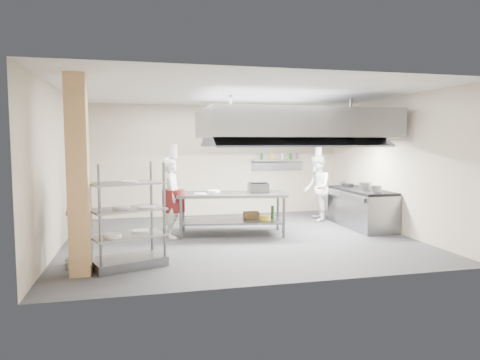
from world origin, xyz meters
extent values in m
plane|color=#39393C|center=(0.00, 0.00, 0.00)|extent=(7.00, 7.00, 0.00)
plane|color=silver|center=(0.00, 0.00, 3.00)|extent=(7.00, 7.00, 0.00)
plane|color=#B9A993|center=(0.00, 3.00, 1.50)|extent=(7.00, 0.00, 7.00)
plane|color=#B9A993|center=(-3.50, 0.00, 1.50)|extent=(0.00, 6.00, 6.00)
plane|color=#B9A993|center=(3.50, 0.00, 1.50)|extent=(0.00, 6.00, 6.00)
cube|color=tan|center=(-2.90, -1.90, 1.50)|extent=(0.30, 0.30, 3.00)
cube|color=gray|center=(1.30, 0.40, 2.40)|extent=(4.00, 2.50, 0.60)
cube|color=white|center=(0.40, 0.40, 2.08)|extent=(1.60, 0.12, 0.04)
cube|color=white|center=(2.20, 0.40, 2.08)|extent=(1.60, 0.12, 0.04)
cube|color=gray|center=(1.80, 2.84, 1.50)|extent=(1.50, 0.28, 0.04)
cube|color=gray|center=(-0.08, 0.37, 0.88)|extent=(2.43, 1.32, 0.06)
cube|color=slate|center=(-0.08, 0.37, 0.30)|extent=(2.23, 1.20, 0.04)
cube|color=slate|center=(3.08, 0.50, 0.42)|extent=(0.80, 2.00, 0.84)
cube|color=black|center=(3.08, 0.50, 0.87)|extent=(0.78, 1.96, 0.06)
imported|color=white|center=(-1.36, 0.39, 0.84)|extent=(0.47, 0.65, 1.69)
imported|color=silver|center=(2.38, 1.50, 0.84)|extent=(0.85, 0.97, 1.68)
imported|color=white|center=(-3.00, -1.32, 0.91)|extent=(0.61, 1.13, 1.82)
cube|color=gray|center=(0.49, 0.30, 1.01)|extent=(0.43, 0.34, 0.20)
cube|color=#95633B|center=(0.39, 0.49, 0.39)|extent=(0.33, 0.23, 0.14)
cylinder|color=gray|center=(3.01, 0.22, 1.00)|extent=(0.28, 0.28, 0.19)
cylinder|color=white|center=(-2.21, -1.60, 0.54)|extent=(0.28, 0.28, 0.05)
camera|label=1|loc=(-2.01, -8.59, 1.99)|focal=32.00mm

